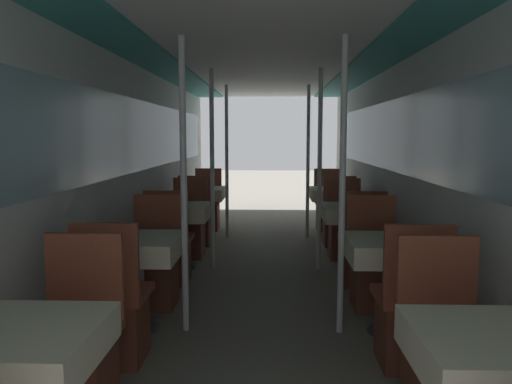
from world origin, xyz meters
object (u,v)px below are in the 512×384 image
object	(u,v)px
dining_table_right_3	(333,196)
support_pole_right_3	(308,162)
support_pole_left_3	(227,162)
chair_right_far_1	(374,273)
support_pole_left_1	(184,187)
chair_right_near_3	(337,224)
chair_left_near_1	(115,318)
chair_right_far_2	(344,233)
chair_right_far_3	(328,211)
dining_table_right_2	(352,215)
chair_right_near_2	(360,255)
dining_table_left_2	(180,215)
support_pole_left_2	(212,171)
chair_left_near_2	(170,254)
dining_table_left_3	(202,195)
dining_table_right_0	(496,360)
chair_left_far_1	(155,271)
chair_left_far_2	(189,232)
chair_right_near_1	(409,321)
dining_table_left_1	(137,252)
support_pole_right_2	(320,171)
dining_table_left_0	(19,353)
chair_right_far_0	(444,369)
support_pole_right_1	(342,188)
chair_left_near_3	(197,223)
chair_left_far_3	(207,211)
dining_table_right_1	(390,253)

from	to	relation	value
dining_table_right_3	support_pole_right_3	world-z (taller)	support_pole_right_3
support_pole_left_3	chair_right_far_1	world-z (taller)	support_pole_left_3
support_pole_left_1	chair_right_near_3	xyz separation A→B (m)	(1.52, 2.95, -0.79)
chair_left_near_1	chair_right_far_2	xyz separation A→B (m)	(1.88, 2.85, 0.00)
chair_right_far_1	chair_right_far_3	xyz separation A→B (m)	(0.00, 3.50, 0.00)
dining_table_right_2	dining_table_right_3	world-z (taller)	same
chair_right_near_3	chair_right_near_2	bearing A→B (deg)	-90.00
dining_table_left_2	chair_right_far_2	size ratio (longest dim) A/B	0.75
dining_table_right_2	dining_table_right_3	bearing A→B (deg)	90.00
support_pole_left_2	chair_left_near_2	bearing A→B (deg)	-123.17
dining_table_left_3	chair_right_far_1	distance (m)	3.51
dining_table_right_0	support_pole_right_3	bearing A→B (deg)	93.93
support_pole_left_2	dining_table_right_3	distance (m)	2.37
chair_left_far_1	support_pole_left_3	size ratio (longest dim) A/B	0.44
chair_right_far_1	chair_left_far_1	bearing A→B (deg)	0.00
dining_table_left_3	chair_left_near_1	bearing A→B (deg)	-90.00
chair_left_far_2	chair_right_near_1	xyz separation A→B (m)	(1.88, -2.85, 0.00)
dining_table_left_1	chair_right_far_3	bearing A→B (deg)	65.09
chair_left_far_2	support_pole_right_2	distance (m)	1.80
dining_table_left_0	support_pole_left_2	distance (m)	3.55
chair_right_far_1	chair_right_near_3	world-z (taller)	same
dining_table_right_0	chair_right_far_0	size ratio (longest dim) A/B	0.75
chair_right_near_1	chair_left_near_2	bearing A→B (deg)	137.08
chair_left_far_1	dining_table_right_2	size ratio (longest dim) A/B	1.33
support_pole_left_3	dining_table_left_0	bearing A→B (deg)	-93.93
chair_left_near_2	chair_right_far_1	xyz separation A→B (m)	(1.88, -0.65, 0.00)
support_pole_left_1	chair_right_near_2	world-z (taller)	support_pole_left_1
chair_right_far_1	support_pole_right_1	xyz separation A→B (m)	(-0.36, -0.55, 0.79)
dining_table_left_3	chair_left_near_3	size ratio (longest dim) A/B	0.75
dining_table_left_1	support_pole_right_2	size ratio (longest dim) A/B	0.33
chair_left_far_3	chair_left_far_2	bearing A→B (deg)	90.00
dining_table_left_3	chair_left_far_3	world-z (taller)	chair_left_far_3
dining_table_left_1	support_pole_right_1	size ratio (longest dim) A/B	0.33
chair_left_far_1	chair_left_near_2	bearing A→B (deg)	-90.00
dining_table_left_1	dining_table_left_0	bearing A→B (deg)	-90.00
chair_left_far_2	support_pole_left_2	size ratio (longest dim) A/B	0.44
support_pole_left_2	chair_left_near_3	xyz separation A→B (m)	(-0.36, 1.20, -0.79)
chair_right_near_1	chair_left_near_1	bearing A→B (deg)	180.00
chair_left_far_1	chair_left_near_2	distance (m)	0.65
chair_right_near_2	dining_table_left_3	bearing A→B (deg)	129.27
dining_table_right_0	chair_right_near_3	distance (m)	4.71
dining_table_left_3	dining_table_right_0	xyz separation A→B (m)	(1.88, -5.25, 0.00)
chair_left_near_3	chair_left_far_3	bearing A→B (deg)	90.00
chair_left_near_1	chair_left_near_3	xyz separation A→B (m)	(0.00, 3.50, 0.00)
chair_right_far_0	chair_left_far_3	bearing A→B (deg)	-70.28
chair_right_near_2	chair_right_near_3	world-z (taller)	same
chair_right_far_2	support_pole_right_3	size ratio (longest dim) A/B	0.44
chair_right_near_2	chair_right_near_3	distance (m)	1.75
chair_left_near_1	chair_left_near_2	xyz separation A→B (m)	(0.00, 1.75, 0.00)
support_pole_left_1	dining_table_right_1	bearing A→B (deg)	0.00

